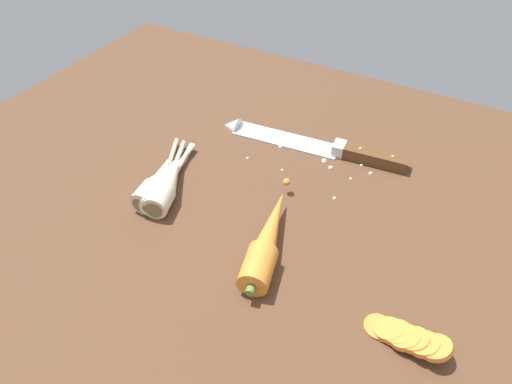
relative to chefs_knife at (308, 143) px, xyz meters
The scene contains 9 objects.
ground_plane 15.25cm from the chefs_knife, 95.37° to the right, with size 120.00×90.00×4.00cm, color brown.
chefs_knife is the anchor object (origin of this frame).
whole_carrot 25.86cm from the chefs_knife, 78.76° to the right, with size 8.27×22.07×4.20cm.
parsnip_front 27.10cm from the chefs_knife, 123.33° to the right, with size 8.97×17.79×4.00cm.
parsnip_mid_left 27.61cm from the chefs_knife, 124.61° to the right, with size 10.02×17.68×4.00cm.
parsnip_mid_right 27.73cm from the chefs_knife, 124.61° to the right, with size 5.39×17.76×4.00cm.
parsnip_back 26.88cm from the chefs_knife, 122.33° to the right, with size 7.46×18.02×4.00cm.
carrot_slice_stack 39.89cm from the chefs_knife, 49.18° to the right, with size 10.29×4.20×3.29cm.
mince_crumbs 5.00cm from the chefs_knife, 31.15° to the right, with size 21.05×13.30×0.90cm.
Camera 1 is at (25.39, -48.20, 49.85)cm, focal length 31.90 mm.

